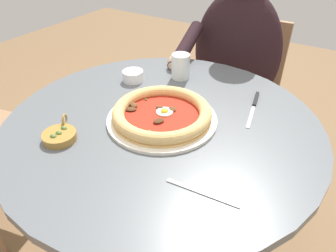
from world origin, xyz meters
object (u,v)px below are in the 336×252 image
object	(u,v)px
water_glass	(181,68)
olive_pan	(60,135)
fork_utensil	(202,193)
steak_knife	(254,104)
ramekin_capers	(133,76)
pizza_on_plate	(162,114)
cafe_chair_diner	(240,86)
diner_person	(231,93)
dining_table	(163,162)

from	to	relation	value
water_glass	olive_pan	distance (m)	0.50
water_glass	fork_utensil	xyz separation A→B (m)	(0.33, -0.46, -0.04)
olive_pan	fork_utensil	size ratio (longest dim) A/B	0.63
steak_knife	ramekin_capers	size ratio (longest dim) A/B	2.84
water_glass	ramekin_capers	size ratio (longest dim) A/B	1.20
pizza_on_plate	water_glass	size ratio (longest dim) A/B	3.61
water_glass	cafe_chair_diner	distance (m)	0.59
water_glass	olive_pan	size ratio (longest dim) A/B	0.83
pizza_on_plate	diner_person	size ratio (longest dim) A/B	0.28
ramekin_capers	fork_utensil	bearing A→B (deg)	-37.27
ramekin_capers	cafe_chair_diner	size ratio (longest dim) A/B	0.09
dining_table	ramekin_capers	world-z (taller)	ramekin_capers
fork_utensil	cafe_chair_diner	bearing A→B (deg)	105.27
olive_pan	fork_utensil	distance (m)	0.41
steak_knife	cafe_chair_diner	distance (m)	0.65
steak_knife	cafe_chair_diner	size ratio (longest dim) A/B	0.26
ramekin_capers	diner_person	world-z (taller)	diner_person
olive_pan	cafe_chair_diner	size ratio (longest dim) A/B	0.13
dining_table	ramekin_capers	xyz separation A→B (m)	(-0.23, 0.16, 0.18)
steak_knife	water_glass	bearing A→B (deg)	172.58
dining_table	water_glass	world-z (taller)	water_glass
dining_table	steak_knife	distance (m)	0.35
water_glass	olive_pan	bearing A→B (deg)	-99.88
pizza_on_plate	cafe_chair_diner	bearing A→B (deg)	92.57
dining_table	olive_pan	bearing A→B (deg)	-129.40
water_glass	steak_knife	bearing A→B (deg)	-7.42
dining_table	diner_person	xyz separation A→B (m)	(-0.03, 0.64, -0.06)
water_glass	pizza_on_plate	bearing A→B (deg)	-70.21
dining_table	steak_knife	world-z (taller)	steak_knife
steak_knife	olive_pan	xyz separation A→B (m)	(-0.38, -0.45, 0.01)
ramekin_capers	cafe_chair_diner	bearing A→B (deg)	72.88
diner_person	fork_utensil	bearing A→B (deg)	-72.63
cafe_chair_diner	diner_person	bearing A→B (deg)	-88.14
ramekin_capers	water_glass	bearing A→B (deg)	40.70
pizza_on_plate	ramekin_capers	size ratio (longest dim) A/B	4.33
water_glass	steak_knife	xyz separation A→B (m)	(0.30, -0.04, -0.04)
steak_knife	fork_utensil	size ratio (longest dim) A/B	1.23
dining_table	ramekin_capers	bearing A→B (deg)	145.30
fork_utensil	diner_person	world-z (taller)	diner_person
pizza_on_plate	diner_person	world-z (taller)	diner_person
diner_person	water_glass	bearing A→B (deg)	-100.05
pizza_on_plate	ramekin_capers	bearing A→B (deg)	145.38
fork_utensil	olive_pan	bearing A→B (deg)	-175.65
water_glass	steak_knife	world-z (taller)	water_glass
dining_table	steak_knife	xyz separation A→B (m)	(0.20, 0.23, 0.17)
cafe_chair_diner	ramekin_capers	bearing A→B (deg)	-107.12
steak_knife	diner_person	size ratio (longest dim) A/B	0.18
dining_table	diner_person	world-z (taller)	diner_person
dining_table	water_glass	distance (m)	0.35
water_glass	olive_pan	xyz separation A→B (m)	(-0.09, -0.49, -0.03)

